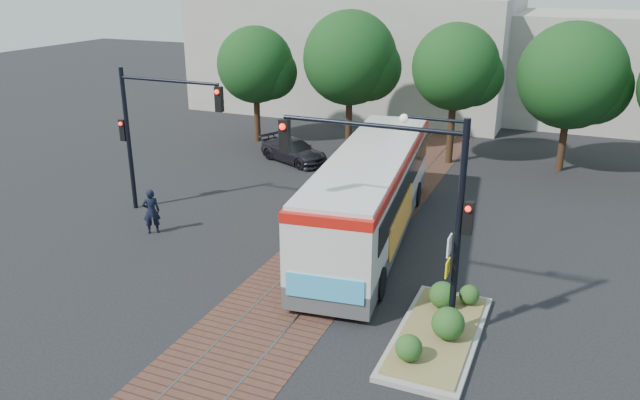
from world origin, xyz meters
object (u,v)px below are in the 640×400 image
Objects in this scene: city_bus at (371,191)px; signal_pole_main at (414,191)px; parked_car at (294,151)px; officer at (151,211)px; traffic_island at (439,326)px; signal_pole_left at (149,122)px.

signal_pole_main is at bearing -68.85° from city_bus.
city_bus is 3.06× the size of parked_car.
signal_pole_main is at bearing 125.60° from officer.
signal_pole_left is at bearing 159.64° from traffic_island.
city_bus is 9.43m from signal_pole_left.
parked_car is at bearing 126.18° from signal_pole_main.
traffic_island is at bearing -5.36° from signal_pole_main.
signal_pole_left reaches higher than officer.
signal_pole_main is at bearing -21.45° from signal_pole_left.
officer is at bearing -160.67° from parked_car.
parked_car is (0.94, 10.85, -0.28)m from officer.
officer is at bearing 165.44° from signal_pole_main.
signal_pole_left is 1.42× the size of parked_car.
officer is (-7.90, -2.86, -1.00)m from city_bus.
officer is (-11.92, 2.94, 0.57)m from traffic_island.
parked_car is at bearing 76.04° from signal_pole_left.
signal_pole_left is at bearing 158.55° from signal_pole_main.
signal_pole_left is 3.35× the size of officer.
officer is at bearing -167.14° from city_bus.
signal_pole_main is (3.06, -5.71, 2.27)m from city_bus.
city_bus reaches higher than parked_car.
parked_car is at bearing -134.81° from officer.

